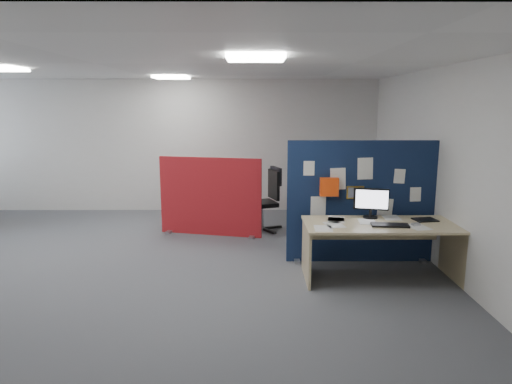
{
  "coord_description": "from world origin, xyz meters",
  "views": [
    {
      "loc": [
        1.98,
        -5.9,
        2.2
      ],
      "look_at": [
        2.01,
        0.32,
        1.0
      ],
      "focal_mm": 32.0,
      "sensor_mm": 36.0,
      "label": 1
    }
  ],
  "objects_px": {
    "monitor_main": "(371,202)",
    "red_divider": "(210,197)",
    "main_desk": "(380,235)",
    "navy_divider": "(360,202)",
    "office_chair": "(268,196)"
  },
  "relations": [
    {
      "from": "main_desk",
      "to": "office_chair",
      "type": "bearing_deg",
      "value": 121.07
    },
    {
      "from": "navy_divider",
      "to": "monitor_main",
      "type": "relative_size",
      "value": 4.68
    },
    {
      "from": "navy_divider",
      "to": "monitor_main",
      "type": "distance_m",
      "value": 0.41
    },
    {
      "from": "office_chair",
      "to": "main_desk",
      "type": "bearing_deg",
      "value": -78.69
    },
    {
      "from": "red_divider",
      "to": "office_chair",
      "type": "height_order",
      "value": "red_divider"
    },
    {
      "from": "monitor_main",
      "to": "red_divider",
      "type": "bearing_deg",
      "value": 156.57
    },
    {
      "from": "monitor_main",
      "to": "navy_divider",
      "type": "bearing_deg",
      "value": 109.88
    },
    {
      "from": "navy_divider",
      "to": "monitor_main",
      "type": "bearing_deg",
      "value": -84.03
    },
    {
      "from": "navy_divider",
      "to": "main_desk",
      "type": "distance_m",
      "value": 0.71
    },
    {
      "from": "main_desk",
      "to": "navy_divider",
      "type": "bearing_deg",
      "value": 100.15
    },
    {
      "from": "main_desk",
      "to": "monitor_main",
      "type": "height_order",
      "value": "monitor_main"
    },
    {
      "from": "monitor_main",
      "to": "office_chair",
      "type": "xyz_separation_m",
      "value": [
        -1.29,
        2.02,
        -0.33
      ]
    },
    {
      "from": "monitor_main",
      "to": "red_divider",
      "type": "relative_size",
      "value": 0.26
    },
    {
      "from": "monitor_main",
      "to": "red_divider",
      "type": "distance_m",
      "value": 2.87
    },
    {
      "from": "monitor_main",
      "to": "main_desk",
      "type": "bearing_deg",
      "value": -58.98
    }
  ]
}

